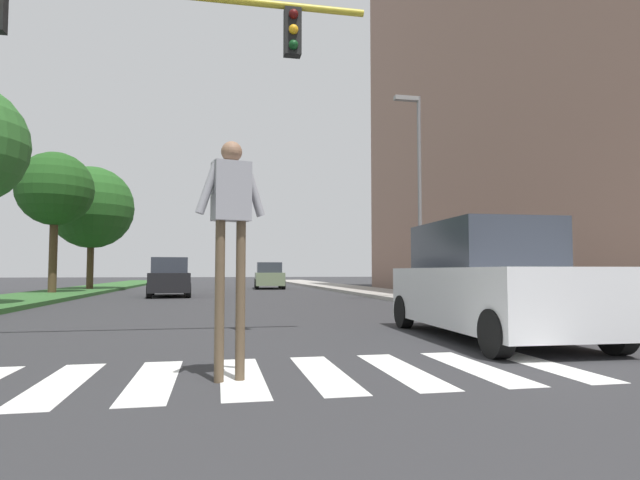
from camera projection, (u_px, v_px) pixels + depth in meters
ground_plane at (221, 292)px, 27.29m from camera, size 140.00×140.00×0.00m
crosswalk at (241, 376)px, 5.54m from camera, size 7.65×2.20×0.01m
median_strip at (58, 294)px, 23.89m from camera, size 3.40×64.00×0.15m
tree_far at (55, 190)px, 24.00m from camera, size 3.40×3.40×6.47m
tree_distant at (92, 208)px, 28.88m from camera, size 4.54×4.54×6.78m
apartment_block_right at (596, 58)px, 23.27m from camera, size 12.27×28.71×21.32m
sidewalk_right at (371, 291)px, 26.81m from camera, size 3.00×64.00×0.15m
street_lamp_right at (417, 177)px, 19.25m from camera, size 1.02×0.24×7.50m
pedestrian_performer at (231, 220)px, 5.41m from camera, size 0.74×0.32×2.49m
suv_crossing at (487, 283)px, 8.77m from camera, size 2.10×4.66×1.97m
sedan_midblock at (169, 279)px, 23.04m from camera, size 2.07×4.15×1.72m
sedan_distant at (269, 276)px, 33.32m from camera, size 2.03×4.29×1.67m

